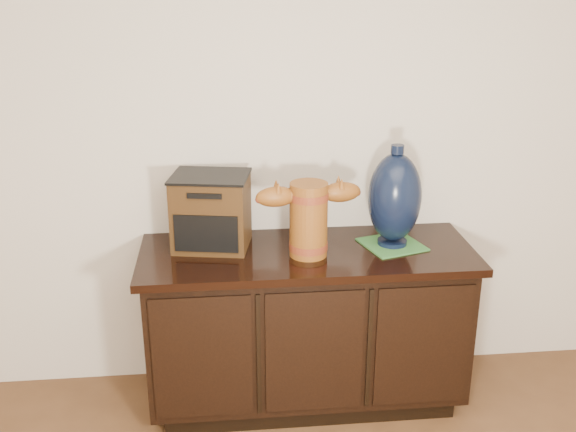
{
  "coord_description": "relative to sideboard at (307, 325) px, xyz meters",
  "views": [
    {
      "loc": [
        -0.36,
        -0.45,
        1.91
      ],
      "look_at": [
        -0.09,
        2.18,
        0.94
      ],
      "focal_mm": 42.0,
      "sensor_mm": 36.0,
      "label": 1
    }
  ],
  "objects": [
    {
      "name": "green_mat",
      "position": [
        0.38,
        0.02,
        0.37
      ],
      "size": [
        0.3,
        0.3,
        0.01
      ],
      "primitive_type": "cube",
      "rotation": [
        0.0,
        0.0,
        0.3
      ],
      "color": "#336F31",
      "rests_on": "sideboard"
    },
    {
      "name": "tv_radio",
      "position": [
        -0.41,
        0.1,
        0.53
      ],
      "size": [
        0.37,
        0.32,
        0.33
      ],
      "rotation": [
        0.0,
        0.0,
        -0.18
      ],
      "color": "#37210D",
      "rests_on": "sideboard"
    },
    {
      "name": "lamp_base",
      "position": [
        0.38,
        0.02,
        0.59
      ],
      "size": [
        0.29,
        0.29,
        0.45
      ],
      "rotation": [
        0.0,
        0.0,
        0.3
      ],
      "color": "black",
      "rests_on": "green_mat"
    },
    {
      "name": "sideboard",
      "position": [
        0.0,
        0.0,
        0.0
      ],
      "size": [
        1.46,
        0.56,
        0.75
      ],
      "color": "black",
      "rests_on": "ground"
    },
    {
      "name": "terracotta_vessel",
      "position": [
        -0.0,
        -0.04,
        0.55
      ],
      "size": [
        0.46,
        0.18,
        0.32
      ],
      "rotation": [
        0.0,
        0.0,
        0.12
      ],
      "color": "brown",
      "rests_on": "sideboard"
    },
    {
      "name": "spray_can",
      "position": [
        -0.3,
        0.23,
        0.47
      ],
      "size": [
        0.07,
        0.07,
        0.2
      ],
      "color": "#57110E",
      "rests_on": "sideboard"
    }
  ]
}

